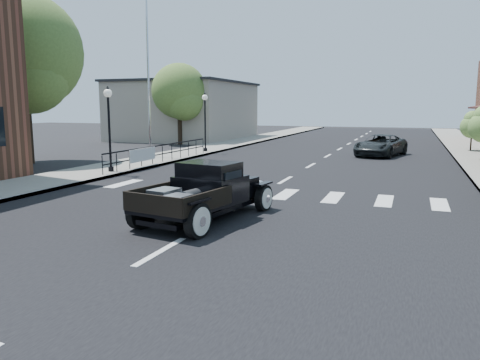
% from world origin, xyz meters
% --- Properties ---
extents(ground, '(120.00, 120.00, 0.00)m').
position_xyz_m(ground, '(0.00, 0.00, 0.00)').
color(ground, black).
rests_on(ground, ground).
extents(road, '(14.00, 80.00, 0.02)m').
position_xyz_m(road, '(0.00, 15.00, 0.01)').
color(road, black).
rests_on(road, ground).
extents(road_markings, '(12.00, 60.00, 0.06)m').
position_xyz_m(road_markings, '(0.00, 10.00, 0.00)').
color(road_markings, silver).
rests_on(road_markings, ground).
extents(sidewalk_left, '(3.00, 80.00, 0.15)m').
position_xyz_m(sidewalk_left, '(-8.50, 15.00, 0.07)').
color(sidewalk_left, gray).
rests_on(sidewalk_left, ground).
extents(low_building_left, '(10.00, 12.00, 5.00)m').
position_xyz_m(low_building_left, '(-15.00, 28.00, 2.50)').
color(low_building_left, gray).
rests_on(low_building_left, ground).
extents(railing, '(0.08, 10.00, 1.00)m').
position_xyz_m(railing, '(-7.30, 10.00, 0.65)').
color(railing, black).
rests_on(railing, sidewalk_left).
extents(banner, '(0.04, 2.20, 0.60)m').
position_xyz_m(banner, '(-7.22, 8.00, 0.45)').
color(banner, silver).
rests_on(banner, sidewalk_left).
extents(lamp_post_b, '(0.36, 0.36, 3.67)m').
position_xyz_m(lamp_post_b, '(-7.60, 6.00, 1.99)').
color(lamp_post_b, black).
rests_on(lamp_post_b, sidewalk_left).
extents(lamp_post_c, '(0.36, 0.36, 3.67)m').
position_xyz_m(lamp_post_c, '(-7.60, 16.00, 1.99)').
color(lamp_post_c, black).
rests_on(lamp_post_c, sidewalk_left).
extents(flagpole, '(0.12, 0.12, 12.08)m').
position_xyz_m(flagpole, '(-9.20, 12.00, 6.19)').
color(flagpole, silver).
rests_on(flagpole, sidewalk_left).
extents(big_tree_near, '(5.89, 5.89, 8.65)m').
position_xyz_m(big_tree_near, '(-14.00, 8.00, 4.33)').
color(big_tree_near, '#4D6A2D').
rests_on(big_tree_near, ground).
extents(big_tree_far, '(4.29, 4.29, 6.30)m').
position_xyz_m(big_tree_far, '(-12.50, 22.00, 3.15)').
color(big_tree_far, '#4D6A2D').
rests_on(big_tree_far, ground).
extents(small_tree_e, '(1.47, 1.47, 2.45)m').
position_xyz_m(small_tree_e, '(8.30, 22.35, 1.38)').
color(small_tree_e, '#587D39').
rests_on(small_tree_e, sidewalk_right).
extents(hotrod_pickup, '(2.84, 4.76, 1.55)m').
position_xyz_m(hotrod_pickup, '(-0.28, -0.17, 0.77)').
color(hotrod_pickup, black).
rests_on(hotrod_pickup, ground).
extents(second_car, '(3.22, 4.98, 1.28)m').
position_xyz_m(second_car, '(2.97, 18.15, 0.64)').
color(second_car, black).
rests_on(second_car, ground).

